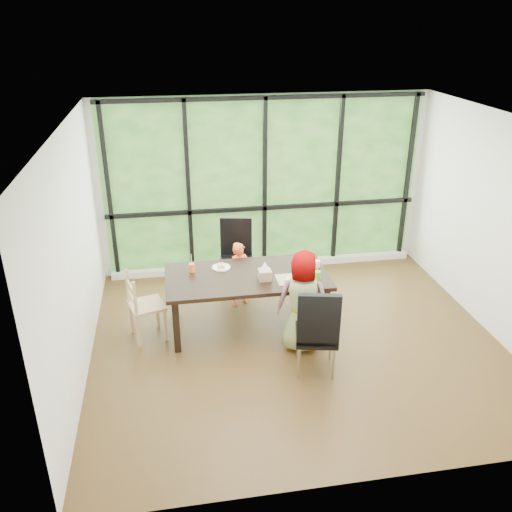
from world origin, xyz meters
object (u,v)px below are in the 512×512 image
at_px(child_toddler, 240,274).
at_px(plate_near, 295,279).
at_px(white_mug, 317,264).
at_px(chair_window_leather, 236,257).
at_px(dining_table, 247,301).
at_px(chair_end_beech, 147,305).
at_px(green_cup, 317,276).
at_px(chair_interior_leather, 317,329).
at_px(child_older, 304,301).
at_px(orange_cup, 192,268).
at_px(tissue_box, 265,275).
at_px(plate_far, 221,267).

distance_m(child_toddler, plate_near, 1.06).
bearing_deg(child_toddler, white_mug, -54.65).
bearing_deg(child_toddler, chair_window_leather, 66.97).
bearing_deg(chair_window_leather, dining_table, -78.58).
xyz_separation_m(chair_end_beech, green_cup, (2.08, -0.28, 0.37)).
bearing_deg(chair_interior_leather, chair_end_beech, -15.95).
distance_m(plate_near, green_cup, 0.28).
distance_m(child_older, green_cup, 0.40).
height_order(dining_table, plate_near, plate_near).
relative_size(chair_window_leather, plate_near, 4.92).
relative_size(dining_table, white_mug, 23.34).
height_order(plate_near, orange_cup, orange_cup).
bearing_deg(green_cup, tissue_box, 166.70).
relative_size(dining_table, chair_end_beech, 2.26).
xyz_separation_m(chair_window_leather, plate_far, (-0.29, -0.74, 0.22)).
distance_m(dining_table, chair_window_leather, 1.01).
bearing_deg(tissue_box, chair_interior_leather, -64.34).
bearing_deg(orange_cup, plate_far, 8.34).
xyz_separation_m(plate_far, green_cup, (1.12, -0.57, 0.06)).
bearing_deg(child_toddler, green_cup, -72.81).
bearing_deg(chair_end_beech, plate_near, -112.21).
bearing_deg(plate_far, child_toddler, 51.06).
relative_size(chair_interior_leather, chair_end_beech, 1.20).
bearing_deg(green_cup, white_mug, 74.43).
height_order(child_toddler, child_older, child_older).
distance_m(child_toddler, white_mug, 1.13).
height_order(chair_end_beech, plate_far, chair_end_beech).
bearing_deg(orange_cup, tissue_box, -22.59).
bearing_deg(child_older, orange_cup, -15.70).
distance_m(child_toddler, child_older, 1.36).
height_order(plate_far, green_cup, green_cup).
bearing_deg(plate_near, orange_cup, 160.66).
distance_m(child_toddler, tissue_box, 0.88).
xyz_separation_m(green_cup, tissue_box, (-0.62, 0.15, -0.00)).
distance_m(dining_table, chair_end_beech, 1.26).
relative_size(chair_window_leather, orange_cup, 9.46).
distance_m(chair_end_beech, white_mug, 2.22).
relative_size(chair_window_leather, white_mug, 12.40).
bearing_deg(orange_cup, chair_window_leather, 50.20).
xyz_separation_m(orange_cup, white_mug, (1.60, -0.12, -0.01)).
height_order(chair_window_leather, child_toddler, chair_window_leather).
relative_size(dining_table, plate_far, 8.52).
distance_m(child_older, white_mug, 0.75).
height_order(child_older, orange_cup, child_older).
xyz_separation_m(chair_end_beech, orange_cup, (0.59, 0.23, 0.36)).
distance_m(chair_window_leather, tissue_box, 1.21).
height_order(plate_near, tissue_box, tissue_box).
relative_size(chair_interior_leather, child_older, 0.85).
bearing_deg(green_cup, chair_interior_leather, -105.02).
height_order(dining_table, orange_cup, orange_cup).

